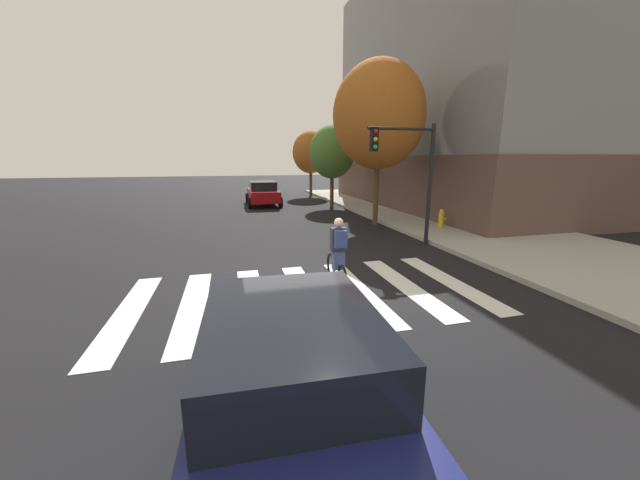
% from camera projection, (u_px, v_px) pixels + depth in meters
% --- Properties ---
extents(ground_plane, '(120.00, 120.00, 0.00)m').
position_uv_depth(ground_plane, '(300.00, 296.00, 7.81)').
color(ground_plane, black).
extents(sidewalk, '(6.50, 50.00, 0.15)m').
position_uv_depth(sidewalk, '(598.00, 264.00, 9.92)').
color(sidewalk, '#9E9B93').
rests_on(sidewalk, ground).
extents(crosswalk_stripes, '(7.93, 4.17, 0.01)m').
position_uv_depth(crosswalk_stripes, '(307.00, 295.00, 7.85)').
color(crosswalk_stripes, silver).
rests_on(crosswalk_stripes, ground).
extents(sedan_near, '(2.32, 4.67, 1.59)m').
position_uv_depth(sedan_near, '(291.00, 375.00, 3.60)').
color(sedan_near, navy).
rests_on(sedan_near, ground).
extents(sedan_mid, '(2.17, 4.59, 1.58)m').
position_uv_depth(sedan_mid, '(263.00, 193.00, 23.06)').
color(sedan_mid, maroon).
rests_on(sedan_mid, ground).
extents(cyclist, '(0.37, 1.71, 1.69)m').
position_uv_depth(cyclist, '(338.00, 253.00, 8.21)').
color(cyclist, black).
rests_on(cyclist, ground).
extents(traffic_light_near, '(2.47, 0.28, 4.20)m').
position_uv_depth(traffic_light_near, '(410.00, 164.00, 11.70)').
color(traffic_light_near, black).
rests_on(traffic_light_near, ground).
extents(fire_hydrant, '(0.33, 0.22, 0.78)m').
position_uv_depth(fire_hydrant, '(441.00, 218.00, 14.86)').
color(fire_hydrant, gold).
rests_on(fire_hydrant, sidewalk).
extents(street_tree_near, '(4.09, 4.09, 7.27)m').
position_uv_depth(street_tree_near, '(379.00, 115.00, 15.24)').
color(street_tree_near, '#4C3823').
rests_on(street_tree_near, ground).
extents(street_tree_mid, '(2.88, 2.88, 5.11)m').
position_uv_depth(street_tree_mid, '(332.00, 152.00, 21.74)').
color(street_tree_mid, '#4C3823').
rests_on(street_tree_mid, ground).
extents(street_tree_far, '(2.97, 2.97, 5.28)m').
position_uv_depth(street_tree_far, '(311.00, 152.00, 28.22)').
color(street_tree_far, '#4C3823').
rests_on(street_tree_far, ground).
extents(corner_building, '(18.54, 18.61, 14.62)m').
position_uv_depth(corner_building, '(520.00, 92.00, 22.22)').
color(corner_building, brown).
rests_on(corner_building, ground).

